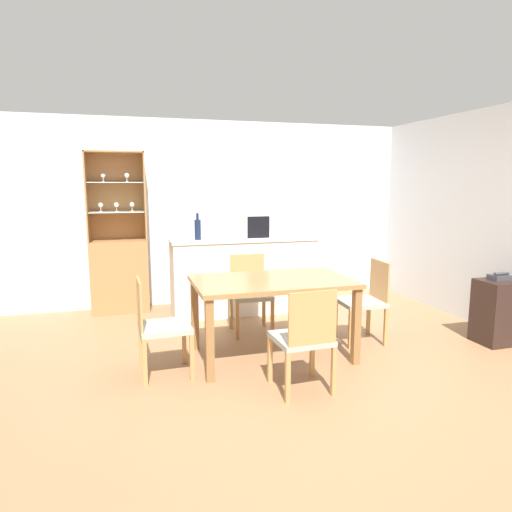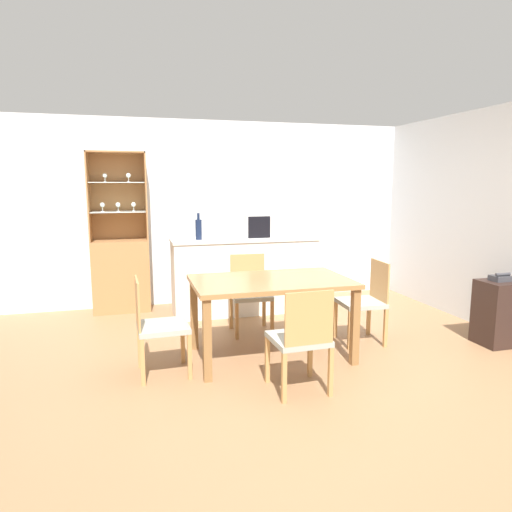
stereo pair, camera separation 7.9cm
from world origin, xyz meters
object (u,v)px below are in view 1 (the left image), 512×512
at_px(dining_chair_head_near, 304,338).
at_px(dining_table, 272,289).
at_px(dining_chair_side_right_far, 365,301).
at_px(dining_chair_head_far, 250,293).
at_px(microwave, 259,226).
at_px(display_cabinet, 119,265).
at_px(side_cabinet, 500,311).
at_px(dining_chair_side_left_near, 160,326).
at_px(wine_bottle, 198,229).
at_px(telephone, 499,277).

bearing_deg(dining_chair_head_near, dining_table, 88.02).
bearing_deg(dining_chair_side_right_far, dining_chair_head_far, 62.22).
distance_m(dining_chair_side_right_far, microwave, 1.78).
relative_size(display_cabinet, microwave, 4.58).
height_order(dining_chair_side_right_far, side_cabinet, dining_chair_side_right_far).
relative_size(display_cabinet, dining_table, 1.38).
bearing_deg(display_cabinet, dining_chair_head_far, -42.40).
bearing_deg(microwave, display_cabinet, 163.99).
bearing_deg(display_cabinet, dining_chair_side_left_near, -81.44).
xyz_separation_m(dining_chair_head_near, wine_bottle, (-0.46, 2.41, 0.67)).
bearing_deg(dining_chair_head_near, dining_chair_head_far, 87.86).
bearing_deg(wine_bottle, dining_chair_head_near, -79.25).
relative_size(microwave, wine_bottle, 1.36).
bearing_deg(telephone, microwave, 137.45).
bearing_deg(display_cabinet, side_cabinet, -31.90).
height_order(dining_table, dining_chair_head_near, dining_chair_head_near).
relative_size(dining_chair_head_near, microwave, 1.92).
bearing_deg(display_cabinet, dining_table, -55.89).
bearing_deg(dining_chair_side_left_near, microwave, 138.25).
xyz_separation_m(dining_table, wine_bottle, (-0.46, 1.61, 0.44)).
bearing_deg(dining_chair_head_near, side_cabinet, 9.27).
bearing_deg(display_cabinet, dining_chair_head_near, -63.84).
xyz_separation_m(dining_chair_side_left_near, side_cabinet, (3.54, -0.17, -0.11)).
relative_size(display_cabinet, telephone, 10.78).
distance_m(microwave, side_cabinet, 2.95).
bearing_deg(dining_chair_head_far, side_cabinet, 158.96).
relative_size(dining_chair_head_near, side_cabinet, 1.29).
bearing_deg(dining_chair_side_left_near, telephone, 85.20).
bearing_deg(telephone, dining_chair_head_near, -168.20).
distance_m(wine_bottle, side_cabinet, 3.57).
bearing_deg(dining_chair_side_left_near, dining_table, 95.19).
relative_size(dining_table, dining_chair_side_right_far, 1.72).
relative_size(dining_table, dining_chair_head_near, 1.72).
height_order(dining_chair_head_far, dining_chair_head_near, same).
bearing_deg(side_cabinet, dining_chair_head_near, -168.63).
distance_m(dining_table, dining_chair_side_right_far, 1.12).
height_order(display_cabinet, dining_table, display_cabinet).
height_order(microwave, wine_bottle, wine_bottle).
height_order(display_cabinet, dining_chair_side_right_far, display_cabinet).
bearing_deg(dining_table, dining_chair_head_far, 89.81).
relative_size(dining_chair_side_right_far, side_cabinet, 1.29).
xyz_separation_m(dining_table, dining_chair_side_left_near, (-1.09, -0.14, -0.23)).
distance_m(display_cabinet, dining_chair_head_near, 3.25).
relative_size(dining_chair_head_near, telephone, 4.52).
bearing_deg(dining_chair_head_near, dining_chair_side_left_near, 146.71).
height_order(display_cabinet, microwave, display_cabinet).
bearing_deg(telephone, dining_chair_head_far, 155.47).
height_order(dining_chair_head_near, microwave, microwave).
bearing_deg(display_cabinet, telephone, -32.07).
height_order(dining_chair_head_near, side_cabinet, dining_chair_head_near).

